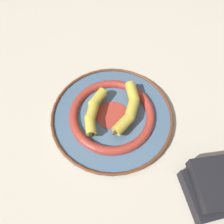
# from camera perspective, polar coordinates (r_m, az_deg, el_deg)

# --- Properties ---
(ground_plane) EXTENTS (2.80, 2.80, 0.00)m
(ground_plane) POSITION_cam_1_polar(r_m,az_deg,el_deg) (0.72, -3.77, -0.93)
(ground_plane) COLOR beige
(decorative_bowl) EXTENTS (0.39, 0.39, 0.04)m
(decorative_bowl) POSITION_cam_1_polar(r_m,az_deg,el_deg) (0.71, 0.00, -0.88)
(decorative_bowl) COLOR slate
(decorative_bowl) RESTS_ON ground_plane
(banana_a) EXTENTS (0.16, 0.11, 0.03)m
(banana_a) POSITION_cam_1_polar(r_m,az_deg,el_deg) (0.68, -4.76, 0.59)
(banana_a) COLOR gold
(banana_a) RESTS_ON decorative_bowl
(banana_b) EXTENTS (0.19, 0.12, 0.03)m
(banana_b) POSITION_cam_1_polar(r_m,az_deg,el_deg) (0.68, 4.50, 0.83)
(banana_b) COLOR gold
(banana_b) RESTS_ON decorative_bowl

